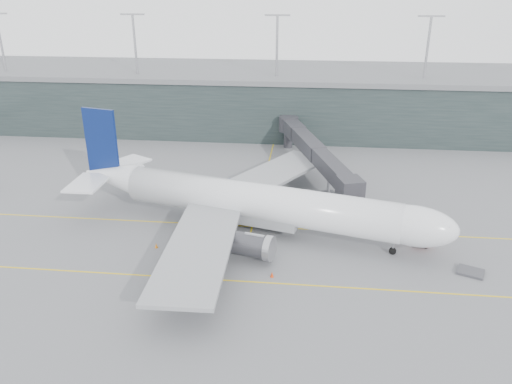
# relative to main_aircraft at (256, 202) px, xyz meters

# --- Properties ---
(ground) EXTENTS (320.00, 320.00, 0.00)m
(ground) POSITION_rel_main_aircraft_xyz_m (-5.69, 5.25, -4.82)
(ground) COLOR #525256
(ground) RESTS_ON ground
(taxiline_a) EXTENTS (160.00, 0.25, 0.02)m
(taxiline_a) POSITION_rel_main_aircraft_xyz_m (-5.69, 1.25, -4.81)
(taxiline_a) COLOR yellow
(taxiline_a) RESTS_ON ground
(taxiline_b) EXTENTS (160.00, 0.25, 0.02)m
(taxiline_b) POSITION_rel_main_aircraft_xyz_m (-5.69, -14.75, -4.81)
(taxiline_b) COLOR yellow
(taxiline_b) RESTS_ON ground
(taxiline_lead_main) EXTENTS (0.25, 60.00, 0.02)m
(taxiline_lead_main) POSITION_rel_main_aircraft_xyz_m (-0.69, 25.25, -4.81)
(taxiline_lead_main) COLOR yellow
(taxiline_lead_main) RESTS_ON ground
(terminal) EXTENTS (240.00, 36.00, 29.00)m
(terminal) POSITION_rel_main_aircraft_xyz_m (-5.69, 63.25, 2.80)
(terminal) COLOR #1F2A2A
(terminal) RESTS_ON ground
(main_aircraft) EXTENTS (60.41, 55.65, 17.16)m
(main_aircraft) POSITION_rel_main_aircraft_xyz_m (0.00, 0.00, 0.00)
(main_aircraft) COLOR silver
(main_aircraft) RESTS_ON ground
(jet_bridge) EXTENTS (17.48, 47.33, 7.39)m
(jet_bridge) POSITION_rel_main_aircraft_xyz_m (9.12, 30.11, 0.71)
(jet_bridge) COLOR #2B2B30
(jet_bridge) RESTS_ON ground
(gse_cart) EXTENTS (2.67, 1.92, 1.68)m
(gse_cart) POSITION_rel_main_aircraft_xyz_m (24.75, -2.45, -3.88)
(gse_cart) COLOR #AF140C
(gse_cart) RESTS_ON ground
(baggage_dolly) EXTENTS (4.12, 3.77, 0.33)m
(baggage_dolly) POSITION_rel_main_aircraft_xyz_m (30.11, -9.43, -4.62)
(baggage_dolly) COLOR #3A3A3F
(baggage_dolly) RESTS_ON ground
(uld_a) EXTENTS (2.46, 2.23, 1.83)m
(uld_a) POSITION_rel_main_aircraft_xyz_m (-9.21, 14.94, -3.85)
(uld_a) COLOR #38383D
(uld_a) RESTS_ON ground
(uld_b) EXTENTS (2.13, 1.81, 1.74)m
(uld_b) POSITION_rel_main_aircraft_xyz_m (-7.66, 16.40, -3.90)
(uld_b) COLOR #38383D
(uld_b) RESTS_ON ground
(uld_c) EXTENTS (2.77, 2.49, 2.09)m
(uld_c) POSITION_rel_main_aircraft_xyz_m (-6.49, 15.70, -3.72)
(uld_c) COLOR #38383D
(uld_c) RESTS_ON ground
(cone_nose) EXTENTS (0.45, 0.45, 0.72)m
(cone_nose) POSITION_rel_main_aircraft_xyz_m (27.74, 0.96, -4.46)
(cone_nose) COLOR #D03E0B
(cone_nose) RESTS_ON ground
(cone_wing_stbd) EXTENTS (0.48, 0.48, 0.77)m
(cone_wing_stbd) POSITION_rel_main_aircraft_xyz_m (3.63, -13.28, -4.43)
(cone_wing_stbd) COLOR red
(cone_wing_stbd) RESTS_ON ground
(cone_wing_port) EXTENTS (0.49, 0.49, 0.78)m
(cone_wing_port) POSITION_rel_main_aircraft_xyz_m (2.21, 17.29, -4.43)
(cone_wing_port) COLOR #D54C0B
(cone_wing_port) RESTS_ON ground
(cone_tail) EXTENTS (0.46, 0.46, 0.74)m
(cone_tail) POSITION_rel_main_aircraft_xyz_m (-13.95, -7.18, -4.45)
(cone_tail) COLOR orange
(cone_tail) RESTS_ON ground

